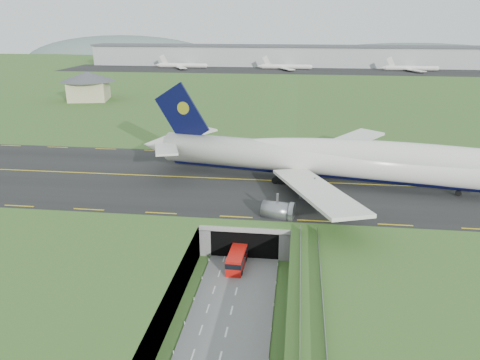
# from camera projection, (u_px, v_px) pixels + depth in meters

# --- Properties ---
(ground) EXTENTS (900.00, 900.00, 0.00)m
(ground) POSITION_uv_depth(u_px,v_px,m) (239.00, 282.00, 75.17)
(ground) COLOR #3C5C24
(ground) RESTS_ON ground
(airfield_deck) EXTENTS (800.00, 800.00, 6.00)m
(airfield_deck) POSITION_uv_depth(u_px,v_px,m) (239.00, 266.00, 74.19)
(airfield_deck) COLOR gray
(airfield_deck) RESTS_ON ground
(trench_road) EXTENTS (12.00, 75.00, 0.20)m
(trench_road) POSITION_uv_depth(u_px,v_px,m) (232.00, 309.00, 68.10)
(trench_road) COLOR slate
(trench_road) RESTS_ON ground
(taxiway) EXTENTS (800.00, 44.00, 0.18)m
(taxiway) POSITION_uv_depth(u_px,v_px,m) (257.00, 180.00, 104.13)
(taxiway) COLOR black
(taxiway) RESTS_ON airfield_deck
(tunnel_portal) EXTENTS (17.00, 22.30, 6.00)m
(tunnel_portal) POSITION_uv_depth(u_px,v_px,m) (250.00, 221.00, 89.75)
(tunnel_portal) COLOR gray
(tunnel_portal) RESTS_ON ground
(guideway) EXTENTS (3.00, 53.00, 7.05)m
(guideway) POSITION_uv_depth(u_px,v_px,m) (312.00, 336.00, 54.21)
(guideway) COLOR #A8A8A3
(guideway) RESTS_ON ground
(jumbo_jet) EXTENTS (101.42, 63.28, 21.28)m
(jumbo_jet) POSITION_uv_depth(u_px,v_px,m) (354.00, 161.00, 98.88)
(jumbo_jet) COLOR silver
(jumbo_jet) RESTS_ON ground
(shuttle_tram) EXTENTS (2.97, 7.16, 2.89)m
(shuttle_tram) POSITION_uv_depth(u_px,v_px,m) (237.00, 260.00, 78.90)
(shuttle_tram) COLOR red
(shuttle_tram) RESTS_ON ground
(service_building) EXTENTS (27.47, 27.47, 12.58)m
(service_building) POSITION_uv_depth(u_px,v_px,m) (88.00, 83.00, 204.24)
(service_building) COLOR #C9BD91
(service_building) RESTS_ON ground
(cargo_terminal) EXTENTS (320.00, 67.00, 15.60)m
(cargo_terminal) POSITION_uv_depth(u_px,v_px,m) (289.00, 56.00, 351.43)
(cargo_terminal) COLOR #B2B2B2
(cargo_terminal) RESTS_ON ground
(distant_hills) EXTENTS (700.00, 91.00, 60.00)m
(distant_hills) POSITION_uv_depth(u_px,v_px,m) (356.00, 65.00, 472.19)
(distant_hills) COLOR #546563
(distant_hills) RESTS_ON ground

